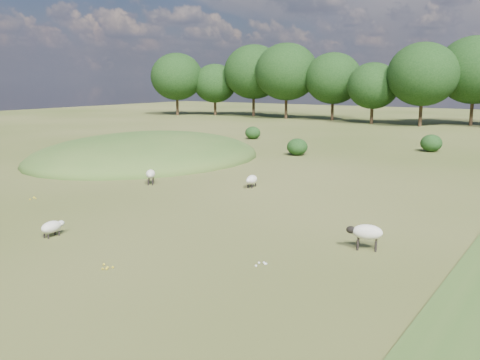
% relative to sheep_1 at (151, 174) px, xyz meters
% --- Properties ---
extents(ground, '(160.00, 160.00, 0.00)m').
position_rel_sheep_1_xyz_m(ground, '(4.57, 15.61, -0.61)').
color(ground, '#364816').
rests_on(ground, ground).
extents(mound, '(16.00, 20.00, 4.00)m').
position_rel_sheep_1_xyz_m(mound, '(-7.43, 7.61, -0.61)').
color(mound, '#33561E').
rests_on(mound, ground).
extents(treeline, '(96.28, 14.66, 11.70)m').
position_rel_sheep_1_xyz_m(treeline, '(3.51, 51.05, 5.95)').
color(treeline, black).
rests_on(treeline, ground).
extents(shrubs, '(19.61, 9.97, 1.48)m').
position_rel_sheep_1_xyz_m(shrubs, '(2.46, 21.14, 0.09)').
color(shrubs, black).
rests_on(shrubs, ground).
extents(sheep_1, '(1.06, 1.18, 0.88)m').
position_rel_sheep_1_xyz_m(sheep_1, '(0.00, 0.00, 0.00)').
color(sheep_1, beige).
rests_on(sheep_1, ground).
extents(sheep_2, '(0.75, 1.28, 0.71)m').
position_rel_sheep_1_xyz_m(sheep_2, '(5.48, 2.45, -0.16)').
color(sheep_2, beige).
rests_on(sheep_2, ground).
extents(sheep_3, '(0.55, 1.11, 0.63)m').
position_rel_sheep_1_xyz_m(sheep_3, '(4.10, -10.07, -0.21)').
color(sheep_3, beige).
rests_on(sheep_3, ground).
extents(sheep_4, '(1.37, 0.85, 0.95)m').
position_rel_sheep_1_xyz_m(sheep_4, '(15.00, -4.86, 0.05)').
color(sheep_4, beige).
rests_on(sheep_4, ground).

